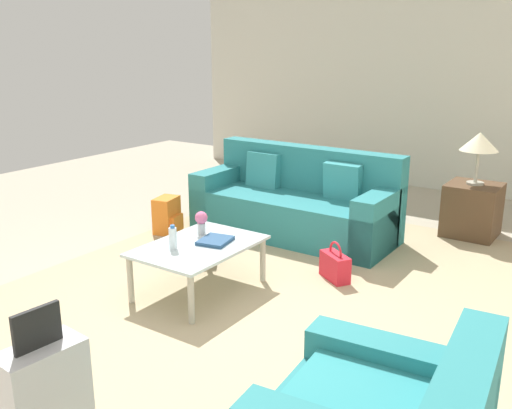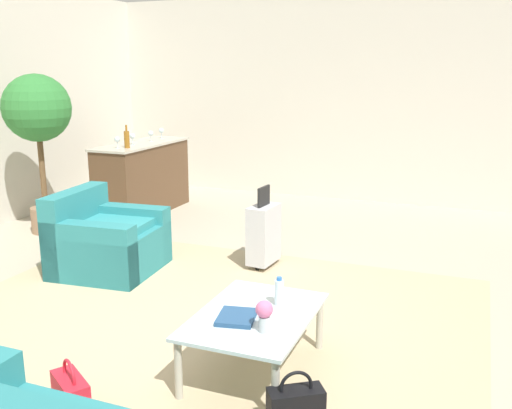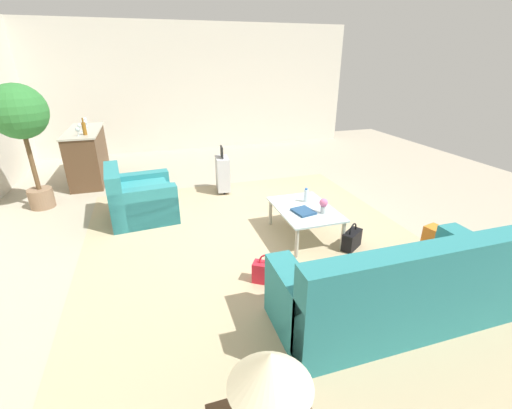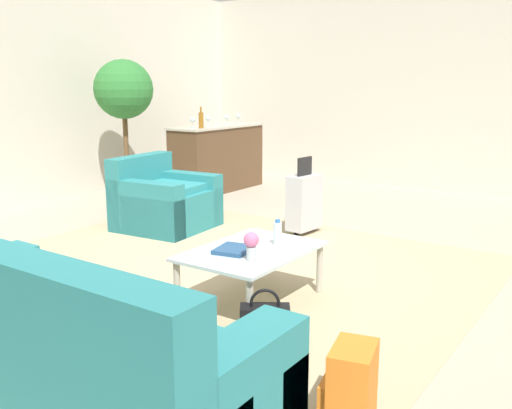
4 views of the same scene
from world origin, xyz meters
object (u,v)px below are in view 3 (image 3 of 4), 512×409
at_px(couch, 399,294).
at_px(wine_glass_right_of_centre, 85,123).
at_px(wine_glass_rightmost, 85,120).
at_px(coffee_table_book, 303,211).
at_px(handbag_black, 352,239).
at_px(flower_vase, 323,205).
at_px(backpack_orange, 436,244).
at_px(bar_console, 88,154).
at_px(suitcase_silver, 223,173).
at_px(potted_ficus, 20,119).
at_px(armchair, 138,200).
at_px(wine_glass_leftmost, 77,130).
at_px(coffee_table, 305,211).
at_px(wine_bottle_amber, 84,128).
at_px(table_lamp, 270,372).
at_px(wine_glass_left_of_centre, 79,126).
at_px(water_bottle, 306,196).
at_px(handbag_red, 267,272).

bearing_deg(couch, wine_glass_right_of_centre, 29.94).
height_order(couch, wine_glass_rightmost, wine_glass_rightmost).
height_order(coffee_table_book, handbag_black, coffee_table_book).
bearing_deg(flower_vase, backpack_orange, -124.46).
bearing_deg(bar_console, flower_vase, -138.86).
height_order(couch, backpack_orange, couch).
bearing_deg(suitcase_silver, potted_ficus, 86.19).
height_order(armchair, wine_glass_leftmost, wine_glass_leftmost).
relative_size(bar_console, wine_glass_rightmost, 10.89).
relative_size(coffee_table, handbag_black, 2.96).
bearing_deg(wine_bottle_amber, table_lamp, -165.60).
bearing_deg(flower_vase, armchair, 56.85).
relative_size(flower_vase, backpack_orange, 0.51).
relative_size(coffee_table, wine_bottle_amber, 3.53).
relative_size(armchair, coffee_table, 0.97).
height_order(couch, flower_vase, couch).
xyz_separation_m(wine_glass_leftmost, wine_glass_left_of_centre, (0.38, 0.02, 0.00)).
distance_m(wine_bottle_amber, handbag_black, 4.99).
xyz_separation_m(wine_glass_leftmost, wine_glass_rightmost, (1.15, 0.03, 0.00)).
distance_m(table_lamp, wine_glass_right_of_centre, 6.68).
xyz_separation_m(wine_bottle_amber, potted_ficus, (-0.79, 0.71, 0.32)).
relative_size(flower_vase, wine_bottle_amber, 0.68).
relative_size(couch, suitcase_silver, 2.59).
relative_size(coffee_table, backpack_orange, 2.65).
bearing_deg(suitcase_silver, water_bottle, -156.04).
distance_m(flower_vase, wine_glass_right_of_centre, 5.09).
bearing_deg(armchair, wine_glass_rightmost, 18.85).
height_order(flower_vase, wine_bottle_amber, wine_bottle_amber).
xyz_separation_m(table_lamp, wine_glass_leftmost, (5.73, 1.59, 0.09)).
height_order(bar_console, backpack_orange, bar_console).
distance_m(coffee_table, wine_glass_left_of_centre, 4.60).
bearing_deg(coffee_table, suitcase_silver, 19.29).
bearing_deg(wine_glass_leftmost, armchair, -150.56).
bearing_deg(wine_bottle_amber, handbag_red, -150.79).
xyz_separation_m(suitcase_silver, handbag_black, (-2.49, -1.15, -0.23)).
height_order(table_lamp, wine_bottle_amber, wine_bottle_amber).
distance_m(armchair, water_bottle, 2.53).
height_order(armchair, bar_console, bar_console).
xyz_separation_m(coffee_table, wine_glass_rightmost, (4.07, 3.12, 0.73)).
bearing_deg(suitcase_silver, backpack_orange, -146.46).
bearing_deg(wine_glass_rightmost, water_bottle, -140.30).
distance_m(coffee_table, wine_bottle_amber, 4.29).
bearing_deg(coffee_table_book, wine_glass_rightmost, 24.66).
relative_size(wine_glass_leftmost, wine_glass_left_of_centre, 1.00).
xyz_separation_m(coffee_table, wine_bottle_amber, (2.99, 2.99, 0.74)).
distance_m(bar_console, wine_glass_left_of_centre, 0.62).
bearing_deg(handbag_black, water_bottle, 26.68).
xyz_separation_m(suitcase_silver, handbag_red, (-2.87, 0.13, -0.23)).
distance_m(wine_bottle_amber, backpack_orange, 5.93).
bearing_deg(coffee_table_book, water_bottle, -40.60).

